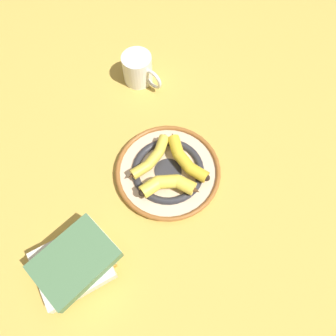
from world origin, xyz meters
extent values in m
plane|color=gold|center=(0.00, 0.00, 0.00)|extent=(2.80, 2.80, 0.00)
cylinder|color=beige|center=(-0.01, 0.01, 0.01)|extent=(0.29, 0.29, 0.02)
torus|color=#2D2D33|center=(-0.01, 0.01, 0.02)|extent=(0.21, 0.21, 0.02)
cylinder|color=#2D2D33|center=(-0.01, 0.01, 0.02)|extent=(0.08, 0.08, 0.00)
torus|color=#995B28|center=(-0.01, 0.01, 0.02)|extent=(0.30, 0.30, 0.01)
cylinder|color=gold|center=(0.03, -0.04, 0.05)|extent=(0.06, 0.05, 0.03)
cylinder|color=gold|center=(-0.02, -0.03, 0.05)|extent=(0.06, 0.04, 0.03)
cylinder|color=gold|center=(-0.08, -0.04, 0.05)|extent=(0.06, 0.05, 0.03)
sphere|color=gold|center=(0.00, -0.03, 0.05)|extent=(0.03, 0.03, 0.03)
sphere|color=gold|center=(-0.05, -0.03, 0.05)|extent=(0.03, 0.03, 0.03)
cone|color=#472D19|center=(0.05, -0.05, 0.05)|extent=(0.04, 0.04, 0.03)
sphere|color=black|center=(-0.10, -0.05, 0.05)|extent=(0.02, 0.02, 0.02)
cylinder|color=yellow|center=(-0.09, 0.01, 0.05)|extent=(0.06, 0.06, 0.04)
cylinder|color=yellow|center=(-0.05, 0.04, 0.05)|extent=(0.06, 0.06, 0.04)
cylinder|color=yellow|center=(-0.03, 0.09, 0.05)|extent=(0.04, 0.05, 0.04)
sphere|color=yellow|center=(-0.06, 0.02, 0.05)|extent=(0.04, 0.04, 0.04)
sphere|color=yellow|center=(-0.03, 0.07, 0.05)|extent=(0.04, 0.04, 0.04)
cone|color=#472D19|center=(-0.11, 0.00, 0.05)|extent=(0.04, 0.04, 0.03)
sphere|color=black|center=(-0.03, 0.12, 0.05)|extent=(0.02, 0.02, 0.02)
cylinder|color=gold|center=(0.03, 0.08, 0.05)|extent=(0.03, 0.05, 0.03)
cylinder|color=gold|center=(0.03, 0.03, 0.05)|extent=(0.04, 0.06, 0.03)
cylinder|color=gold|center=(0.06, -0.01, 0.05)|extent=(0.06, 0.06, 0.03)
sphere|color=gold|center=(0.03, 0.06, 0.05)|extent=(0.03, 0.03, 0.03)
sphere|color=gold|center=(0.04, 0.01, 0.05)|extent=(0.03, 0.03, 0.03)
cone|color=#472D19|center=(0.03, 0.11, 0.05)|extent=(0.02, 0.03, 0.02)
sphere|color=black|center=(0.07, -0.03, 0.05)|extent=(0.02, 0.02, 0.02)
cube|color=#B28933|center=(-0.08, 0.36, 0.01)|extent=(0.14, 0.19, 0.02)
cube|color=white|center=(-0.08, 0.36, 0.01)|extent=(0.13, 0.19, 0.02)
cube|color=silver|center=(-0.09, 0.36, 0.04)|extent=(0.17, 0.19, 0.04)
cube|color=white|center=(-0.09, 0.36, 0.04)|extent=(0.16, 0.18, 0.03)
cube|color=#4C754C|center=(-0.09, 0.35, 0.08)|extent=(0.16, 0.20, 0.03)
cube|color=white|center=(-0.09, 0.34, 0.08)|extent=(0.15, 0.19, 0.03)
cylinder|color=white|center=(0.33, -0.12, 0.05)|extent=(0.10, 0.10, 0.10)
cylinder|color=#331C0F|center=(0.33, -0.12, 0.09)|extent=(0.08, 0.08, 0.01)
torus|color=white|center=(0.27, -0.13, 0.05)|extent=(0.07, 0.03, 0.07)
camera|label=1|loc=(-0.33, 0.25, 0.87)|focal=35.00mm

